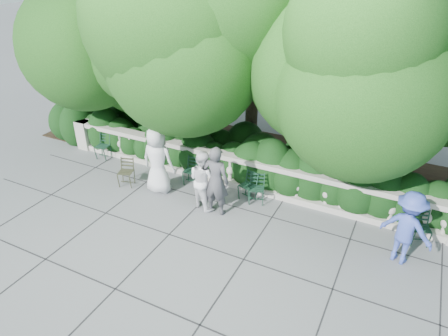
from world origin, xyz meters
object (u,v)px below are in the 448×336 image
at_px(chair_b, 102,160).
at_px(chair_c, 244,201).
at_px(person_older_blue, 407,228).
at_px(chair_weathered, 126,188).
at_px(chair_a, 189,186).
at_px(person_casual_man, 203,180).
at_px(chair_d, 256,205).
at_px(person_woman_grey, 216,181).
at_px(person_businessman, 158,160).
at_px(chair_f, 418,247).

bearing_deg(chair_b, chair_c, -6.70).
distance_m(chair_b, person_older_blue, 9.36).
xyz_separation_m(chair_c, person_older_blue, (4.07, -0.59, 0.88)).
bearing_deg(chair_weathered, chair_a, 11.23).
distance_m(chair_a, person_casual_man, 1.39).
bearing_deg(chair_a, chair_d, -4.51).
bearing_deg(chair_b, person_woman_grey, -16.00).
relative_size(chair_c, person_businessman, 0.43).
height_order(chair_f, person_businessman, person_businessman).
bearing_deg(chair_a, chair_weathered, -154.18).
relative_size(chair_c, chair_f, 1.00).
bearing_deg(chair_weathered, person_casual_man, -13.12).
bearing_deg(person_older_blue, chair_b, 13.61).
distance_m(chair_c, person_woman_grey, 1.31).
relative_size(chair_a, chair_b, 1.00).
bearing_deg(chair_f, person_older_blue, -139.04).
relative_size(person_businessman, person_older_blue, 1.11).
relative_size(chair_b, person_older_blue, 0.48).
bearing_deg(person_casual_man, chair_f, -151.07).
height_order(chair_a, chair_weathered, same).
height_order(person_casual_man, person_older_blue, person_older_blue).
distance_m(chair_c, person_businessman, 2.65).
bearing_deg(chair_weathered, person_woman_grey, -15.49).
bearing_deg(person_businessman, person_woman_grey, 169.21).
xyz_separation_m(chair_b, person_casual_man, (4.32, -0.82, 0.83)).
distance_m(person_woman_grey, person_older_blue, 4.54).
xyz_separation_m(person_businessman, person_casual_man, (1.51, -0.14, -0.15)).
bearing_deg(person_woman_grey, person_businessman, -7.96).
bearing_deg(chair_weathered, chair_d, -4.95).
bearing_deg(person_casual_man, person_businessman, 15.67).
height_order(chair_d, person_older_blue, person_older_blue).
height_order(person_businessman, person_casual_man, person_businessman).
bearing_deg(chair_c, person_woman_grey, -105.70).
relative_size(chair_weathered, person_older_blue, 0.48).
height_order(chair_weathered, person_casual_man, person_casual_man).
distance_m(chair_weathered, person_casual_man, 2.64).
xyz_separation_m(chair_weathered, person_businessman, (0.99, 0.35, 0.98)).
bearing_deg(chair_b, chair_weathered, -34.64).
bearing_deg(chair_d, chair_c, 156.69).
height_order(chair_b, person_older_blue, person_older_blue).
distance_m(chair_a, chair_weathered, 1.87).
height_order(chair_a, chair_c, same).
xyz_separation_m(chair_c, chair_d, (0.36, -0.03, 0.00)).
height_order(chair_weathered, person_older_blue, person_older_blue).
bearing_deg(chair_c, chair_a, -165.33).
distance_m(person_businessman, person_casual_man, 1.52).
xyz_separation_m(chair_a, chair_f, (6.21, 0.06, 0.00)).
bearing_deg(person_businessman, chair_c, -171.41).
height_order(chair_b, chair_d, same).
xyz_separation_m(chair_c, chair_weathered, (-3.40, -0.90, 0.00)).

